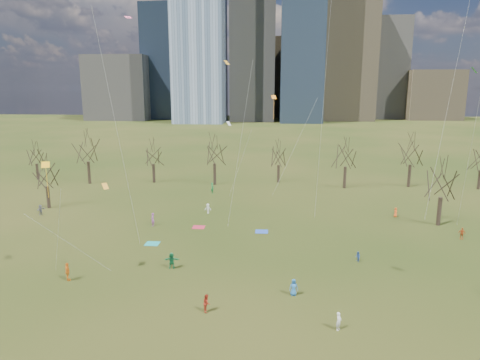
# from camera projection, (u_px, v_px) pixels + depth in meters

# --- Properties ---
(ground) EXTENTS (500.00, 500.00, 0.00)m
(ground) POSITION_uv_depth(u_px,v_px,m) (230.00, 276.00, 41.39)
(ground) COLOR black
(ground) RESTS_ON ground
(downtown_skyline) EXTENTS (212.50, 78.00, 118.00)m
(downtown_skyline) POSITION_uv_depth(u_px,v_px,m) (264.00, 50.00, 238.69)
(downtown_skyline) COLOR slate
(downtown_skyline) RESTS_ON ground
(bare_tree_row) EXTENTS (113.04, 29.80, 9.50)m
(bare_tree_row) POSITION_uv_depth(u_px,v_px,m) (251.00, 155.00, 76.39)
(bare_tree_row) COLOR black
(bare_tree_row) RESTS_ON ground
(blanket_teal) EXTENTS (1.60, 1.50, 0.03)m
(blanket_teal) POSITION_uv_depth(u_px,v_px,m) (152.00, 244.00, 50.10)
(blanket_teal) COLOR teal
(blanket_teal) RESTS_ON ground
(blanket_navy) EXTENTS (1.60, 1.50, 0.03)m
(blanket_navy) POSITION_uv_depth(u_px,v_px,m) (262.00, 232.00, 54.34)
(blanket_navy) COLOR #264CB3
(blanket_navy) RESTS_ON ground
(blanket_crimson) EXTENTS (1.60, 1.50, 0.03)m
(blanket_crimson) POSITION_uv_depth(u_px,v_px,m) (199.00, 227.00, 56.04)
(blanket_crimson) COLOR #B3233B
(blanket_crimson) RESTS_ON ground
(person_0) EXTENTS (0.79, 0.56, 1.52)m
(person_0) POSITION_uv_depth(u_px,v_px,m) (294.00, 287.00, 37.48)
(person_0) COLOR #2769AB
(person_0) RESTS_ON ground
(person_1) EXTENTS (0.57, 0.62, 1.42)m
(person_1) POSITION_uv_depth(u_px,v_px,m) (339.00, 321.00, 32.12)
(person_1) COLOR white
(person_1) RESTS_ON ground
(person_2) EXTENTS (0.62, 0.77, 1.50)m
(person_2) POSITION_uv_depth(u_px,v_px,m) (207.00, 303.00, 34.76)
(person_2) COLOR #A12717
(person_2) RESTS_ON ground
(person_4) EXTENTS (0.95, 1.10, 1.78)m
(person_4) POSITION_uv_depth(u_px,v_px,m) (68.00, 272.00, 40.32)
(person_4) COLOR orange
(person_4) RESTS_ON ground
(person_5) EXTENTS (1.58, 0.61, 1.67)m
(person_5) POSITION_uv_depth(u_px,v_px,m) (172.00, 260.00, 43.12)
(person_5) COLOR #1A7641
(person_5) RESTS_ON ground
(person_7) EXTENTS (0.45, 0.66, 1.77)m
(person_7) POSITION_uv_depth(u_px,v_px,m) (153.00, 219.00, 56.48)
(person_7) COLOR #9C4E9C
(person_7) RESTS_ON ground
(person_8) EXTENTS (0.52, 0.61, 1.11)m
(person_8) POSITION_uv_depth(u_px,v_px,m) (358.00, 257.00, 44.77)
(person_8) COLOR #234598
(person_8) RESTS_ON ground
(person_9) EXTENTS (1.01, 0.67, 1.46)m
(person_9) POSITION_uv_depth(u_px,v_px,m) (208.00, 208.00, 62.18)
(person_9) COLOR silver
(person_9) RESTS_ON ground
(person_10) EXTENTS (0.90, 0.51, 1.45)m
(person_10) POSITION_uv_depth(u_px,v_px,m) (462.00, 233.00, 51.50)
(person_10) COLOR #C04D1B
(person_10) RESTS_ON ground
(person_11) EXTENTS (0.90, 1.47, 1.51)m
(person_11) POSITION_uv_depth(u_px,v_px,m) (41.00, 210.00, 61.40)
(person_11) COLOR slate
(person_11) RESTS_ON ground
(person_12) EXTENTS (0.52, 0.72, 1.36)m
(person_12) POSITION_uv_depth(u_px,v_px,m) (395.00, 212.00, 60.42)
(person_12) COLOR #F1591A
(person_12) RESTS_ON ground
(person_13) EXTENTS (0.75, 0.82, 1.88)m
(person_13) POSITION_uv_depth(u_px,v_px,m) (212.00, 188.00, 74.05)
(person_13) COLOR #1A7936
(person_13) RESTS_ON ground
(kites_airborne) EXTENTS (44.22, 38.82, 31.62)m
(kites_airborne) POSITION_uv_depth(u_px,v_px,m) (311.00, 129.00, 46.43)
(kites_airborne) COLOR gold
(kites_airborne) RESTS_ON ground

